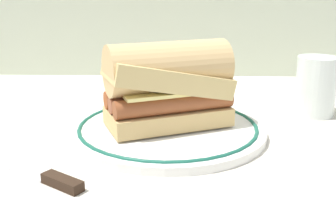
{
  "coord_description": "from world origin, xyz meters",
  "views": [
    {
      "loc": [
        0.04,
        -0.58,
        0.22
      ],
      "look_at": [
        0.02,
        0.01,
        0.04
      ],
      "focal_mm": 44.37,
      "sensor_mm": 36.0,
      "label": 1
    }
  ],
  "objects_px": {
    "drinking_glass": "(315,90)",
    "sausage_sandwich": "(168,84)",
    "butter_knife": "(45,176)",
    "plate": "(168,129)"
  },
  "relations": [
    {
      "from": "butter_knife",
      "to": "plate",
      "type": "bearing_deg",
      "value": 48.5
    },
    {
      "from": "plate",
      "to": "drinking_glass",
      "type": "height_order",
      "value": "drinking_glass"
    },
    {
      "from": "plate",
      "to": "butter_knife",
      "type": "distance_m",
      "value": 0.21
    },
    {
      "from": "sausage_sandwich",
      "to": "drinking_glass",
      "type": "relative_size",
      "value": 1.99
    },
    {
      "from": "plate",
      "to": "butter_knife",
      "type": "bearing_deg",
      "value": -131.5
    },
    {
      "from": "sausage_sandwich",
      "to": "butter_knife",
      "type": "relative_size",
      "value": 1.59
    },
    {
      "from": "butter_knife",
      "to": "sausage_sandwich",
      "type": "bearing_deg",
      "value": 48.5
    },
    {
      "from": "drinking_glass",
      "to": "sausage_sandwich",
      "type": "bearing_deg",
      "value": -158.02
    },
    {
      "from": "sausage_sandwich",
      "to": "plate",
      "type": "bearing_deg",
      "value": 51.38
    },
    {
      "from": "plate",
      "to": "sausage_sandwich",
      "type": "bearing_deg",
      "value": -105.95
    }
  ]
}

